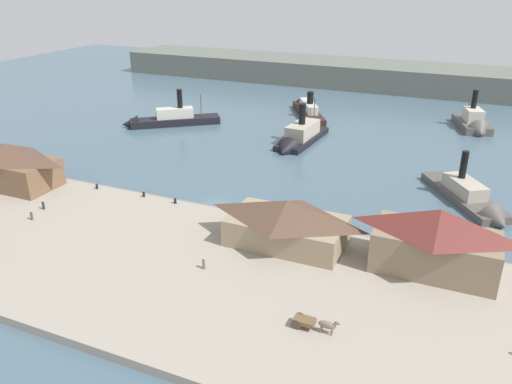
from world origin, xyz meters
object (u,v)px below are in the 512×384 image
object	(u,v)px
horse_cart	(313,322)
pedestrian_near_west_shed	(43,205)
mooring_post_east	(97,186)
ferry_outer_harbor	(474,124)
ferry_shed_east_terminal	(437,240)
pedestrian_standing_center	(32,216)
ferry_moored_west	(166,120)
ferry_shed_west_terminal	(287,222)
mooring_post_west	(144,194)
ferry_approaching_east	(298,138)
mooring_post_center_west	(175,201)
ferry_mid_harbor	(473,200)
ferry_moored_east	(307,109)
ferry_shed_customs_shed	(8,164)
pedestrian_near_cart	(204,264)

from	to	relation	value
horse_cart	pedestrian_near_west_shed	size ratio (longest dim) A/B	3.42
mooring_post_east	ferry_outer_harbor	distance (m)	94.36
ferry_shed_east_terminal	pedestrian_standing_center	xyz separation A→B (m)	(-60.20, -10.10, -3.80)
ferry_moored_west	ferry_shed_west_terminal	bearing A→B (deg)	-43.20
pedestrian_standing_center	pedestrian_near_west_shed	xyz separation A→B (m)	(-1.23, 3.73, 0.01)
ferry_shed_east_terminal	pedestrian_near_west_shed	world-z (taller)	ferry_shed_east_terminal
mooring_post_west	ferry_approaching_east	bearing A→B (deg)	71.85
ferry_shed_east_terminal	mooring_post_center_west	world-z (taller)	ferry_shed_east_terminal
ferry_mid_harbor	ferry_moored_east	size ratio (longest dim) A/B	0.94
ferry_shed_customs_shed	mooring_post_east	bearing A→B (deg)	16.17
ferry_shed_east_terminal	horse_cart	distance (m)	21.39
mooring_post_center_west	ferry_moored_west	bearing A→B (deg)	124.51
ferry_shed_east_terminal	horse_cart	bearing A→B (deg)	-120.52
mooring_post_center_west	ferry_moored_west	xyz separation A→B (m)	(-30.12, 43.80, -0.09)
mooring_post_west	ferry_approaching_east	distance (m)	44.49
pedestrian_near_cart	ferry_mid_harbor	bearing A→B (deg)	50.26
mooring_post_center_west	ferry_moored_east	size ratio (longest dim) A/B	0.04
pedestrian_near_cart	ferry_moored_west	size ratio (longest dim) A/B	0.07
mooring_post_east	ferry_approaching_east	world-z (taller)	ferry_approaching_east
horse_cart	pedestrian_standing_center	xyz separation A→B (m)	(-49.49, 8.07, -0.22)
pedestrian_near_cart	ferry_approaching_east	size ratio (longest dim) A/B	0.08
horse_cart	mooring_post_center_west	size ratio (longest dim) A/B	5.97
pedestrian_standing_center	ferry_moored_east	size ratio (longest dim) A/B	0.07
ferry_shed_east_terminal	horse_cart	xyz separation A→B (m)	(-10.71, -18.17, -3.58)
ferry_shed_customs_shed	horse_cart	world-z (taller)	ferry_shed_customs_shed
mooring_post_center_west	ferry_outer_harbor	bearing A→B (deg)	58.15
ferry_shed_east_terminal	mooring_post_west	bearing A→B (deg)	174.60
ferry_shed_west_terminal	ferry_outer_harbor	xyz separation A→B (m)	(22.30, 77.12, -3.02)
ferry_shed_west_terminal	ferry_moored_east	xyz separation A→B (m)	(-21.95, 74.96, -3.21)
pedestrian_near_cart	mooring_post_east	bearing A→B (deg)	152.61
ferry_shed_customs_shed	ferry_approaching_east	size ratio (longest dim) A/B	0.84
ferry_shed_east_terminal	ferry_mid_harbor	bearing A→B (deg)	81.66
horse_cart	ferry_moored_east	distance (m)	97.45
pedestrian_standing_center	pedestrian_near_west_shed	size ratio (longest dim) A/B	0.99
ferry_shed_east_terminal	mooring_post_east	distance (m)	59.36
ferry_shed_customs_shed	ferry_outer_harbor	world-z (taller)	ferry_outer_harbor
horse_cart	ferry_moored_east	bearing A→B (deg)	108.92
ferry_shed_customs_shed	ferry_moored_east	distance (m)	81.43
ferry_shed_east_terminal	ferry_moored_west	world-z (taller)	ferry_shed_east_terminal
ferry_shed_west_terminal	ferry_mid_harbor	world-z (taller)	ferry_mid_harbor
ferry_shed_customs_shed	mooring_post_west	bearing A→B (deg)	11.10
pedestrian_near_cart	ferry_outer_harbor	size ratio (longest dim) A/B	0.10
pedestrian_near_west_shed	ferry_approaching_east	size ratio (longest dim) A/B	0.07
ferry_shed_west_terminal	pedestrian_near_west_shed	world-z (taller)	ferry_shed_west_terminal
horse_cart	pedestrian_standing_center	distance (m)	50.15
pedestrian_near_west_shed	mooring_post_east	distance (m)	10.83
ferry_shed_west_terminal	mooring_post_west	size ratio (longest dim) A/B	18.79
ferry_moored_east	pedestrian_near_west_shed	bearing A→B (deg)	-103.38
ferry_moored_east	mooring_post_west	bearing A→B (deg)	-95.65
pedestrian_near_cart	ferry_moored_east	bearing A→B (deg)	99.48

